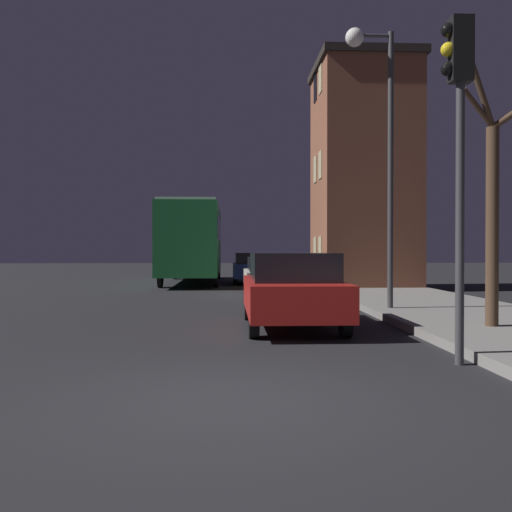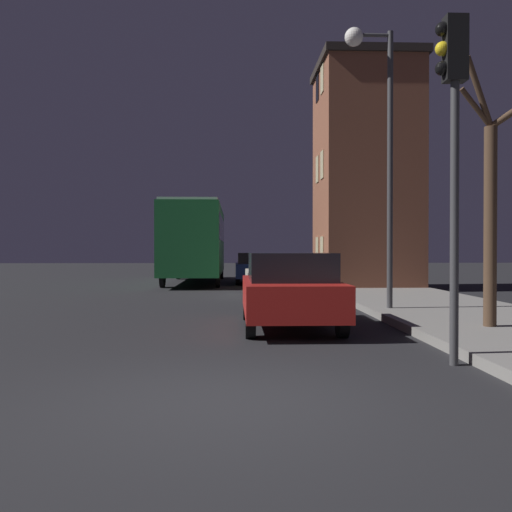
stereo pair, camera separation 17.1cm
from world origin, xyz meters
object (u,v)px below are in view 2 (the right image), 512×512
object	(u,v)px
bus	(196,237)
car_near_lane	(290,289)
car_far_lane	(255,267)
bare_tree	(491,207)
traffic_light	(453,117)
car_mid_lane	(273,275)
streetlamp	(375,112)

from	to	relation	value
bus	car_near_lane	bearing A→B (deg)	-79.29
car_near_lane	car_far_lane	bearing A→B (deg)	90.67
bus	bare_tree	bearing A→B (deg)	-68.53
traffic_light	car_mid_lane	world-z (taller)	traffic_light
bare_tree	car_far_lane	distance (m)	16.67
streetlamp	car_far_lane	size ratio (longest dim) A/B	1.76
bare_tree	bus	distance (m)	18.15
streetlamp	car_far_lane	xyz separation A→B (m)	(-2.49, 12.74, -4.21)
streetlamp	bare_tree	world-z (taller)	streetlamp
streetlamp	car_near_lane	xyz separation A→B (m)	(-2.32, -2.30, -4.17)
car_near_lane	car_mid_lane	xyz separation A→B (m)	(0.21, 8.31, -0.09)
traffic_light	car_far_lane	xyz separation A→B (m)	(-2.07, 18.83, -2.68)
traffic_light	car_far_lane	distance (m)	19.13
bus	car_mid_lane	xyz separation A→B (m)	(3.20, -7.48, -1.47)
traffic_light	car_mid_lane	size ratio (longest dim) A/B	1.17
car_near_lane	car_mid_lane	bearing A→B (deg)	88.56
streetlamp	bus	size ratio (longest dim) A/B	0.66
streetlamp	car_mid_lane	size ratio (longest dim) A/B	1.66
traffic_light	bus	size ratio (longest dim) A/B	0.47
streetlamp	car_far_lane	world-z (taller)	streetlamp
car_near_lane	streetlamp	bearing A→B (deg)	44.79
streetlamp	bare_tree	bearing A→B (deg)	-68.51
streetlamp	traffic_light	bearing A→B (deg)	-93.98
traffic_light	car_mid_lane	distance (m)	12.51
car_near_lane	car_far_lane	world-z (taller)	car_near_lane
traffic_light	bus	xyz separation A→B (m)	(-4.88, 19.58, -1.26)
streetlamp	traffic_light	world-z (taller)	streetlamp
bare_tree	car_far_lane	world-z (taller)	bare_tree
bare_tree	car_far_lane	size ratio (longest dim) A/B	1.28
streetlamp	car_near_lane	distance (m)	5.30
car_far_lane	bus	bearing A→B (deg)	165.03
bare_tree	car_mid_lane	bearing A→B (deg)	110.13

